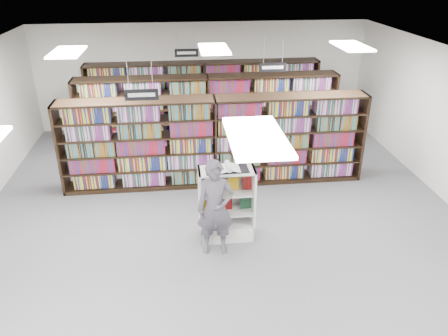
{
  "coord_description": "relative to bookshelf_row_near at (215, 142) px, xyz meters",
  "views": [
    {
      "loc": [
        -0.83,
        -7.29,
        4.9
      ],
      "look_at": [
        0.04,
        0.5,
        1.1
      ],
      "focal_mm": 35.0,
      "sensor_mm": 36.0,
      "label": 1
    }
  ],
  "objects": [
    {
      "name": "floor",
      "position": [
        0.0,
        -2.0,
        -1.05
      ],
      "size": [
        12.0,
        12.0,
        0.0
      ],
      "primitive_type": "plane",
      "color": "#4C4C51",
      "rests_on": "ground"
    },
    {
      "name": "ceiling",
      "position": [
        0.0,
        -2.0,
        2.15
      ],
      "size": [
        10.0,
        12.0,
        0.1
      ],
      "primitive_type": "cube",
      "color": "white",
      "rests_on": "wall_back"
    },
    {
      "name": "wall_back",
      "position": [
        0.0,
        4.0,
        0.55
      ],
      "size": [
        10.0,
        0.1,
        3.2
      ],
      "primitive_type": "cube",
      "color": "white",
      "rests_on": "ground"
    },
    {
      "name": "bookshelf_row_near",
      "position": [
        0.0,
        0.0,
        0.0
      ],
      "size": [
        7.0,
        0.6,
        2.1
      ],
      "color": "black",
      "rests_on": "floor"
    },
    {
      "name": "bookshelf_row_mid",
      "position": [
        0.0,
        2.0,
        0.0
      ],
      "size": [
        7.0,
        0.6,
        2.1
      ],
      "color": "black",
      "rests_on": "floor"
    },
    {
      "name": "bookshelf_row_far",
      "position": [
        0.0,
        3.7,
        0.0
      ],
      "size": [
        7.0,
        0.6,
        2.1
      ],
      "color": "black",
      "rests_on": "floor"
    },
    {
      "name": "aisle_sign_left",
      "position": [
        -1.5,
        -1.0,
        1.48
      ],
      "size": [
        0.65,
        0.02,
        0.8
      ],
      "color": "#B2B2B7",
      "rests_on": "ceiling"
    },
    {
      "name": "aisle_sign_right",
      "position": [
        1.5,
        1.0,
        1.48
      ],
      "size": [
        0.65,
        0.02,
        0.8
      ],
      "color": "#B2B2B7",
      "rests_on": "ceiling"
    },
    {
      "name": "aisle_sign_center",
      "position": [
        -0.5,
        3.0,
        1.48
      ],
      "size": [
        0.65,
        0.02,
        0.8
      ],
      "color": "#B2B2B7",
      "rests_on": "ceiling"
    },
    {
      "name": "troffer_front_center",
      "position": [
        0.0,
        -5.0,
        2.11
      ],
      "size": [
        0.6,
        1.2,
        0.04
      ],
      "primitive_type": "cube",
      "color": "white",
      "rests_on": "ceiling"
    },
    {
      "name": "troffer_back_left",
      "position": [
        -3.0,
        0.0,
        2.11
      ],
      "size": [
        0.6,
        1.2,
        0.04
      ],
      "primitive_type": "cube",
      "color": "white",
      "rests_on": "ceiling"
    },
    {
      "name": "troffer_back_center",
      "position": [
        0.0,
        0.0,
        2.11
      ],
      "size": [
        0.6,
        1.2,
        0.04
      ],
      "primitive_type": "cube",
      "color": "white",
      "rests_on": "ceiling"
    },
    {
      "name": "troffer_back_right",
      "position": [
        3.0,
        0.0,
        2.11
      ],
      "size": [
        0.6,
        1.2,
        0.04
      ],
      "primitive_type": "cube",
      "color": "white",
      "rests_on": "ceiling"
    },
    {
      "name": "endcap_display",
      "position": [
        0.0,
        -2.23,
        -0.57
      ],
      "size": [
        1.04,
        0.52,
        1.45
      ],
      "rotation": [
        0.0,
        0.0,
        0.01
      ],
      "color": "silver",
      "rests_on": "floor"
    },
    {
      "name": "open_book",
      "position": [
        0.05,
        -2.28,
        0.43
      ],
      "size": [
        0.69,
        0.41,
        0.13
      ],
      "rotation": [
        0.0,
        0.0,
        0.02
      ],
      "color": "black",
      "rests_on": "endcap_display"
    },
    {
      "name": "shopper",
      "position": [
        -0.24,
        -2.7,
        -0.15
      ],
      "size": [
        0.68,
        0.47,
        1.81
      ],
      "primitive_type": "imported",
      "rotation": [
        0.0,
        0.0,
        -0.05
      ],
      "color": "#4D4852",
      "rests_on": "floor"
    }
  ]
}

